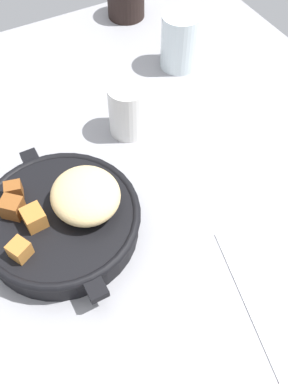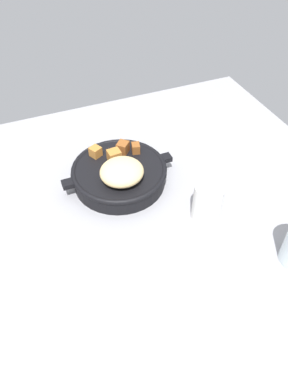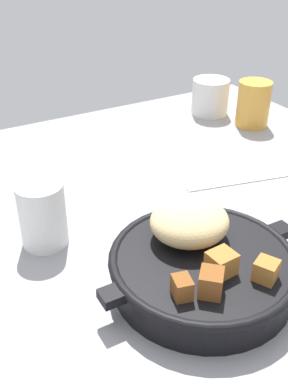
# 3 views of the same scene
# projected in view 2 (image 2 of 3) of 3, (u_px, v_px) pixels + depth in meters

# --- Properties ---
(ground_plane) EXTENTS (1.04, 0.94, 0.02)m
(ground_plane) POSITION_uv_depth(u_px,v_px,m) (138.00, 220.00, 0.80)
(ground_plane) COLOR gray
(cast_iron_skillet) EXTENTS (0.27, 0.22, 0.09)m
(cast_iron_skillet) POSITION_uv_depth(u_px,v_px,m) (119.00, 173.00, 0.84)
(cast_iron_skillet) COLOR black
(cast_iron_skillet) RESTS_ON ground_plane
(butter_knife) EXTENTS (0.21, 0.06, 0.00)m
(butter_knife) POSITION_uv_depth(u_px,v_px,m) (43.00, 266.00, 0.70)
(butter_knife) COLOR silver
(butter_knife) RESTS_ON ground_plane
(white_creamer_pitcher) EXTENTS (0.06, 0.06, 0.09)m
(white_creamer_pitcher) POSITION_uv_depth(u_px,v_px,m) (207.00, 202.00, 0.76)
(white_creamer_pitcher) COLOR white
(white_creamer_pitcher) RESTS_ON ground_plane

